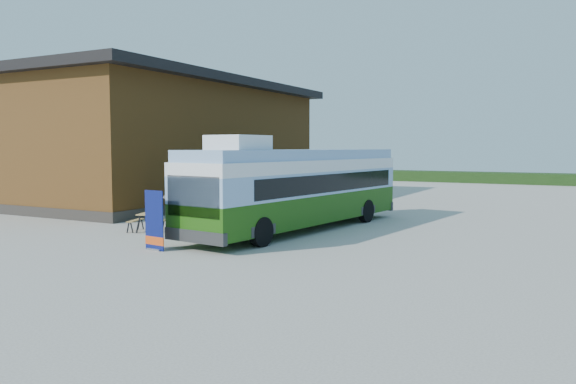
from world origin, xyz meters
The scene contains 10 objects.
ground centered at (0.00, 0.00, 0.00)m, with size 100.00×100.00×0.00m, color #BCB7AD.
barn centered at (-10.50, 10.00, 3.59)m, with size 9.60×21.20×7.50m.
hedge centered at (8.00, 38.00, 0.50)m, with size 40.00×3.00×1.00m, color #264419.
bus centered at (1.61, 2.24, 1.81)m, with size 4.15×12.57×3.79m.
awning centered at (-0.82, 2.07, 2.77)m, with size 2.92×4.20×0.50m.
banner centered at (-0.50, -4.09, 0.81)m, with size 0.86×0.25×1.97m.
picnic_table centered at (-3.54, -1.04, 0.56)m, with size 1.61×1.51×0.75m.
person_a centered at (-4.33, 4.01, 0.91)m, with size 0.66×0.44×1.82m, color #999999.
person_b centered at (-5.02, 2.26, 1.01)m, with size 0.98×0.76×2.02m, color #999999.
slurry_tanker centered at (-5.70, 13.32, 1.19)m, with size 3.16×5.19×2.06m.
Camera 1 is at (11.89, -18.10, 3.37)m, focal length 35.00 mm.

